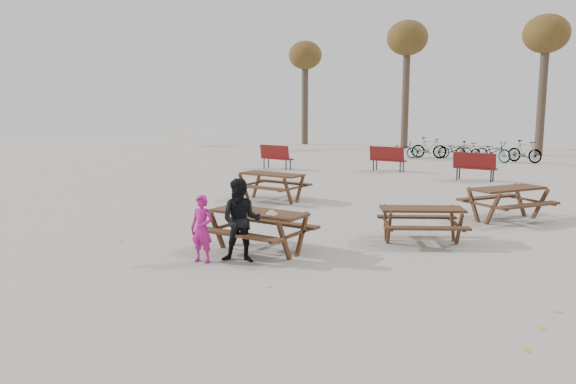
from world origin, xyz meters
The scene contains 14 objects.
ground centered at (0.00, 0.00, 0.00)m, with size 80.00×80.00×0.00m, color gray.
main_picnic_table centered at (0.00, 0.00, 0.59)m, with size 1.80×1.45×0.78m.
food_tray centered at (0.40, -0.15, 0.79)m, with size 0.18×0.11×0.04m, color white.
bread_roll centered at (0.40, -0.15, 0.83)m, with size 0.14×0.06×0.05m, color tan.
soda_bottle centered at (-0.10, -0.19, 0.85)m, with size 0.07×0.07×0.17m.
child centered at (-0.44, -1.08, 0.59)m, with size 0.43×0.28×1.18m, color #B41677.
adult centered at (0.12, -0.69, 0.73)m, with size 0.71×0.55×1.46m, color black.
picnic_table_east centered at (2.28, 2.36, 0.35)m, with size 1.62×1.30×0.70m, color #342012, non-canonical shape.
picnic_table_north centered at (-2.97, 4.78, 0.39)m, with size 1.83×1.47×0.79m, color #342012, non-canonical shape.
picnic_table_far centered at (3.25, 5.54, 0.39)m, with size 1.82×1.47×0.78m, color #342012, non-canonical shape.
park_bench_row centered at (-1.02, 12.44, 0.52)m, with size 14.17×2.40×1.03m.
bicycle_row centered at (-1.70, 19.77, 0.48)m, with size 7.51×2.48×1.06m.
tree_row centered at (0.90, 25.15, 6.19)m, with size 32.17×3.52×8.26m.
fallen_leaves centered at (0.50, 2.50, 0.00)m, with size 11.00×11.00×0.01m, color gold, non-canonical shape.
Camera 1 is at (5.93, -8.25, 2.72)m, focal length 35.00 mm.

